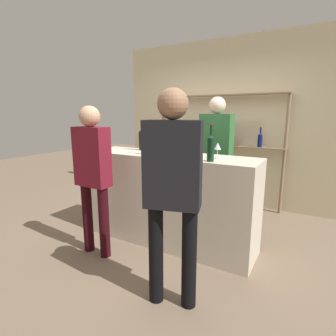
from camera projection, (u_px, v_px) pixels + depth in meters
name	position (u px, v px, depth m)	size (l,w,h in m)	color
ground_plane	(168.00, 240.00, 3.31)	(16.00, 16.00, 0.00)	#7A6651
bar_counter	(168.00, 199.00, 3.19)	(2.13, 0.57, 1.10)	beige
back_wall	(221.00, 123.00, 4.62)	(3.73, 0.12, 2.80)	beige
back_shelf	(217.00, 133.00, 4.50)	(2.23, 0.18, 1.88)	#897056
counter_bottle_0	(142.00, 139.00, 3.41)	(0.08, 0.08, 0.36)	black
counter_bottle_1	(192.00, 145.00, 2.77)	(0.09, 0.09, 0.37)	brown
counter_bottle_2	(211.00, 147.00, 2.60)	(0.07, 0.07, 0.37)	black
counter_bottle_3	(150.00, 143.00, 3.02)	(0.07, 0.07, 0.35)	silver
wine_glass	(218.00, 147.00, 2.78)	(0.07, 0.07, 0.17)	silver
ice_bucket	(166.00, 145.00, 3.12)	(0.23, 0.23, 0.19)	#B2B2B7
customer_right	(173.00, 184.00, 2.01)	(0.47, 0.30, 1.75)	black
customer_left	(93.00, 169.00, 2.82)	(0.41, 0.22, 1.65)	black
server_behind_counter	(216.00, 149.00, 3.79)	(0.47, 0.24, 1.80)	black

